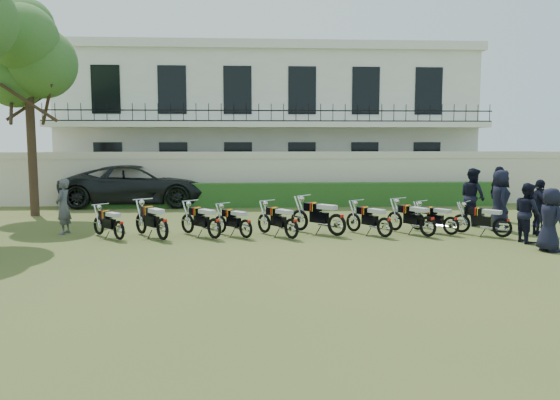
{
  "coord_description": "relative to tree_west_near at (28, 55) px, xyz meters",
  "views": [
    {
      "loc": [
        -1.03,
        -15.69,
        2.85
      ],
      "look_at": [
        -0.04,
        1.26,
        0.95
      ],
      "focal_mm": 35.0,
      "sensor_mm": 36.0,
      "label": 1
    }
  ],
  "objects": [
    {
      "name": "ground",
      "position": [
        8.96,
        -5.0,
        -5.89
      ],
      "size": [
        100.0,
        100.0,
        0.0
      ],
      "primitive_type": "plane",
      "color": "#3E4F1F",
      "rests_on": "ground"
    },
    {
      "name": "perimeter_wall",
      "position": [
        8.96,
        3.0,
        -4.72
      ],
      "size": [
        30.0,
        0.35,
        2.3
      ],
      "color": "beige",
      "rests_on": "ground"
    },
    {
      "name": "hedge",
      "position": [
        9.96,
        2.2,
        -5.39
      ],
      "size": [
        18.0,
        0.6,
        1.0
      ],
      "primitive_type": "cube",
      "color": "#1E4F1C",
      "rests_on": "ground"
    },
    {
      "name": "building",
      "position": [
        8.96,
        8.96,
        -2.18
      ],
      "size": [
        20.4,
        9.6,
        7.4
      ],
      "color": "white",
      "rests_on": "ground"
    },
    {
      "name": "tree_west_near",
      "position": [
        0.0,
        0.0,
        0.0
      ],
      "size": [
        3.4,
        3.2,
        7.9
      ],
      "color": "#473323",
      "rests_on": "ground"
    },
    {
      "name": "motorcycle_0",
      "position": [
        4.29,
        -5.32,
        -5.45
      ],
      "size": [
        1.22,
        1.33,
        0.94
      ],
      "rotation": [
        0.0,
        0.0,
        0.74
      ],
      "color": "black",
      "rests_on": "ground"
    },
    {
      "name": "motorcycle_1",
      "position": [
        5.52,
        -5.45,
        -5.39
      ],
      "size": [
        1.25,
        1.65,
        1.08
      ],
      "rotation": [
        0.0,
        0.0,
        0.63
      ],
      "color": "black",
      "rests_on": "ground"
    },
    {
      "name": "motorcycle_2",
      "position": [
        6.96,
        -5.31,
        -5.42
      ],
      "size": [
        1.32,
        1.45,
        1.02
      ],
      "rotation": [
        0.0,
        0.0,
        0.73
      ],
      "color": "black",
      "rests_on": "ground"
    },
    {
      "name": "motorcycle_3",
      "position": [
        7.85,
        -5.24,
        -5.46
      ],
      "size": [
        1.19,
        1.35,
        0.94
      ],
      "rotation": [
        0.0,
        0.0,
        0.72
      ],
      "color": "black",
      "rests_on": "ground"
    },
    {
      "name": "motorcycle_4",
      "position": [
        9.15,
        -5.45,
        -5.42
      ],
      "size": [
        1.16,
        1.56,
        1.02
      ],
      "rotation": [
        0.0,
        0.0,
        0.63
      ],
      "color": "black",
      "rests_on": "ground"
    },
    {
      "name": "motorcycle_5",
      "position": [
        10.51,
        -5.07,
        -5.37
      ],
      "size": [
        1.54,
        1.52,
        1.12
      ],
      "rotation": [
        0.0,
        0.0,
        0.79
      ],
      "color": "black",
      "rests_on": "ground"
    },
    {
      "name": "motorcycle_6",
      "position": [
        11.86,
        -5.35,
        -5.43
      ],
      "size": [
        1.12,
        1.55,
        1.0
      ],
      "rotation": [
        0.0,
        0.0,
        0.61
      ],
      "color": "black",
      "rests_on": "ground"
    },
    {
      "name": "motorcycle_7",
      "position": [
        13.13,
        -5.34,
        -5.41
      ],
      "size": [
        1.07,
        1.67,
        1.04
      ],
      "rotation": [
        0.0,
        0.0,
        0.55
      ],
      "color": "black",
      "rests_on": "ground"
    },
    {
      "name": "motorcycle_8",
      "position": [
        13.92,
        -5.07,
        -5.46
      ],
      "size": [
        1.12,
        1.42,
        0.94
      ],
      "rotation": [
        0.0,
        0.0,
        0.65
      ],
      "color": "black",
      "rests_on": "ground"
    },
    {
      "name": "motorcycle_9",
      "position": [
        15.24,
        -5.56,
        -5.44
      ],
      "size": [
        1.34,
        1.31,
        0.98
      ],
      "rotation": [
        0.0,
        0.0,
        0.8
      ],
      "color": "black",
      "rests_on": "ground"
    },
    {
      "name": "suv",
      "position": [
        3.19,
        3.05,
        -5.01
      ],
      "size": [
        6.34,
        3.0,
        1.75
      ],
      "primitive_type": "imported",
      "rotation": [
        0.0,
        0.0,
        1.59
      ],
      "color": "black",
      "rests_on": "ground"
    },
    {
      "name": "inspector",
      "position": [
        2.37,
        -4.08,
        -5.05
      ],
      "size": [
        0.47,
        0.65,
        1.67
      ],
      "primitive_type": "imported",
      "rotation": [
        0.0,
        0.0,
        -1.69
      ],
      "color": "#525256",
      "rests_on": "ground"
    },
    {
      "name": "officer_0",
      "position": [
        15.57,
        -7.44,
        -5.08
      ],
      "size": [
        0.69,
        0.89,
        1.62
      ],
      "primitive_type": "imported",
      "rotation": [
        0.0,
        0.0,
        1.8
      ],
      "color": "black",
      "rests_on": "ground"
    },
    {
      "name": "officer_1",
      "position": [
        15.61,
        -6.22,
        -5.06
      ],
      "size": [
        0.67,
        0.84,
        1.66
      ],
      "primitive_type": "imported",
      "rotation": [
        0.0,
        0.0,
        1.63
      ],
      "color": "black",
      "rests_on": "ground"
    },
    {
      "name": "officer_2",
      "position": [
        16.51,
        -5.17,
        -5.05
      ],
      "size": [
        0.5,
        1.01,
        1.67
      ],
      "primitive_type": "imported",
      "rotation": [
        0.0,
        0.0,
        1.47
      ],
      "color": "black",
      "rests_on": "ground"
    },
    {
      "name": "officer_3",
      "position": [
        15.73,
        -4.32,
        -4.93
      ],
      "size": [
        0.8,
        1.05,
        1.91
      ],
      "primitive_type": "imported",
      "rotation": [
        0.0,
        0.0,
        1.34
      ],
      "color": "black",
      "rests_on": "ground"
    },
    {
      "name": "officer_4",
      "position": [
        15.35,
        -3.12,
        -4.94
      ],
      "size": [
        0.94,
        1.08,
        1.9
      ],
      "primitive_type": "imported",
      "rotation": [
        0.0,
        0.0,
        1.84
      ],
      "color": "black",
      "rests_on": "ground"
    },
    {
      "name": "officer_5",
      "position": [
        16.59,
        -2.37,
        -4.93
      ],
      "size": [
        0.52,
        1.14,
        1.91
      ],
      "primitive_type": "imported",
      "rotation": [
        0.0,
        0.0,
        1.52
      ],
      "color": "black",
      "rests_on": "ground"
    }
  ]
}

